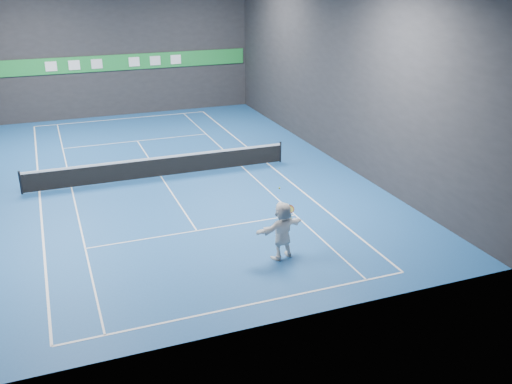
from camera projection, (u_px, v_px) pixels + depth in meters
name	position (u px, v px, depth m)	size (l,w,h in m)	color
ground	(161.00, 177.00, 27.22)	(26.00, 26.00, 0.00)	#1A4D8F
wall_back	(114.00, 47.00, 36.84)	(18.00, 0.10, 9.00)	#242427
wall_front	(260.00, 175.00, 14.28)	(18.00, 0.10, 9.00)	#242427
wall_right	(333.00, 70.00, 28.55)	(0.10, 26.00, 9.00)	#242427
baseline_near	(246.00, 305.00, 16.90)	(10.98, 0.08, 0.01)	white
baseline_far	(123.00, 119.00, 37.53)	(10.98, 0.08, 0.01)	white
sideline_doubles_left	(39.00, 192.00, 25.39)	(0.08, 23.78, 0.01)	white
sideline_doubles_right	(267.00, 163.00, 29.04)	(0.08, 23.78, 0.01)	white
sideline_singles_left	(72.00, 188.00, 25.85)	(0.06, 23.78, 0.01)	white
sideline_singles_right	(242.00, 167.00, 28.58)	(0.06, 23.78, 0.01)	white
service_line_near	(197.00, 231.00, 21.66)	(8.23, 0.06, 0.01)	white
service_line_far	(137.00, 141.00, 32.77)	(8.23, 0.06, 0.01)	white
center_service_line	(161.00, 177.00, 27.22)	(0.06, 12.80, 0.01)	white
player	(282.00, 230.00, 19.32)	(1.91, 0.61, 2.06)	white
tennis_ball	(279.00, 188.00, 18.75)	(0.06, 0.06, 0.06)	#DCF128
tennis_net	(160.00, 166.00, 27.02)	(12.50, 0.10, 1.07)	black
sponsor_banner	(116.00, 63.00, 37.15)	(17.64, 0.11, 1.00)	#1E8B37
tennis_racket	(290.00, 210.00, 19.21)	(0.43, 0.32, 0.57)	red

